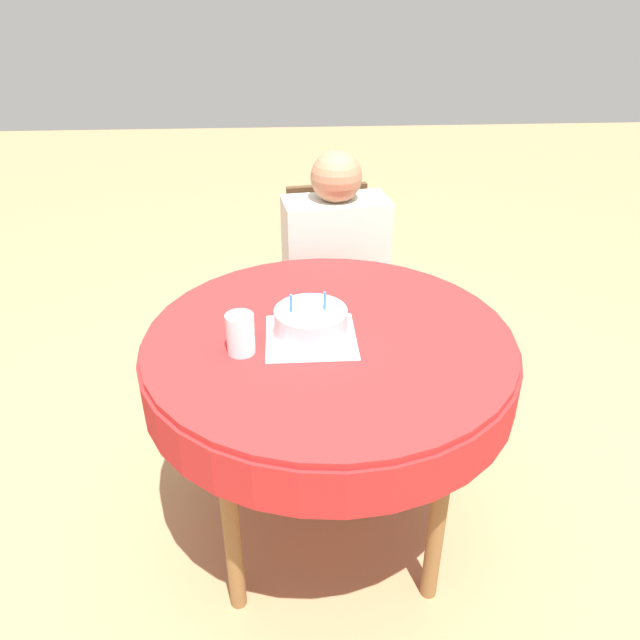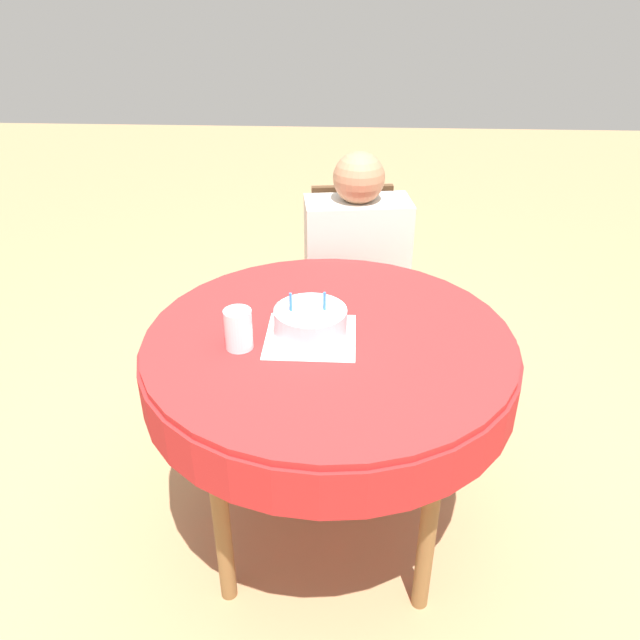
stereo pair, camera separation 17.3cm
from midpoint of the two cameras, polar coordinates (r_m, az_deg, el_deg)
ground_plane at (r=2.30m, az=2.96°, el=-18.19°), size 12.00×12.00×0.00m
dining_table at (r=1.85m, az=3.51°, el=-3.93°), size 1.09×1.09×0.78m
chair at (r=2.65m, az=4.90°, el=2.37°), size 0.41×0.41×0.93m
person at (r=2.49m, az=5.39°, el=5.01°), size 0.43×0.34×1.11m
napkin at (r=1.79m, az=1.91°, el=-1.59°), size 0.26×0.26×0.00m
birthday_cake at (r=1.77m, az=1.93°, el=-0.36°), size 0.21×0.21×0.14m
drinking_glass at (r=1.72m, az=-4.63°, el=-0.92°), size 0.08×0.08×0.12m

